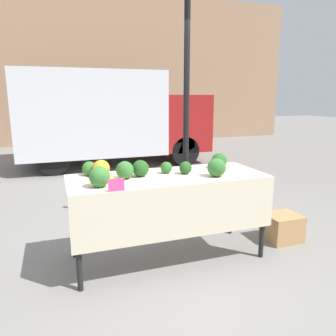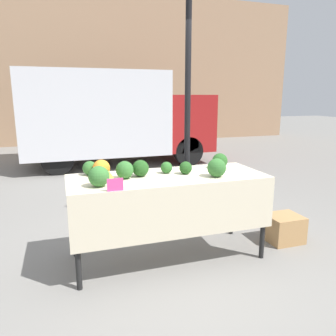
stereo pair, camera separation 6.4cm
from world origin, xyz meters
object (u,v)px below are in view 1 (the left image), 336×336
Objects in this scene: parked_truck at (108,115)px; price_sign at (116,185)px; produce_crate at (282,227)px; orange_cauliflower at (101,169)px.

parked_truck is 5.61m from price_sign.
produce_crate is at bearing 9.13° from price_sign.
produce_crate is at bearing -77.40° from parked_truck.
produce_crate is at bearing -6.12° from orange_cauliflower.
price_sign is at bearing -84.87° from orange_cauliflower.
produce_crate is (2.00, 0.32, -0.78)m from price_sign.
parked_truck is 5.09m from orange_cauliflower.
parked_truck is at bearing 81.50° from price_sign.
produce_crate is (2.04, -0.22, -0.81)m from orange_cauliflower.
parked_truck reaches higher than price_sign.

